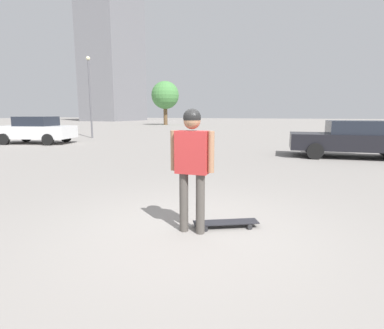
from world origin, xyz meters
TOP-DOWN VIEW (x-y plane):
  - ground_plane at (0.00, 0.00)m, footprint 220.00×220.00m
  - person at (0.00, 0.00)m, footprint 0.25×0.64m
  - skateboard at (0.35, -0.42)m, footprint 0.66×0.98m
  - car_parked_near at (9.22, -3.30)m, footprint 2.25×4.76m
  - car_parked_far at (9.20, 12.97)m, footprint 2.87×4.48m
  - building_block_distant at (60.51, 42.86)m, footprint 14.94×9.72m
  - tree_distant at (38.49, 18.62)m, footprint 4.19×4.19m
  - lamp_post at (13.54, 12.54)m, footprint 0.28×0.28m

SIDE VIEW (x-z plane):
  - ground_plane at x=0.00m, z-range 0.00..0.00m
  - skateboard at x=0.35m, z-range 0.03..0.11m
  - car_parked_near at x=9.22m, z-range 0.02..1.46m
  - car_parked_far at x=9.20m, z-range 0.01..1.55m
  - person at x=0.00m, z-range 0.22..1.98m
  - lamp_post at x=13.54m, z-range 0.49..6.03m
  - tree_distant at x=38.49m, z-range 1.16..7.75m
  - building_block_distant at x=60.51m, z-range 0.00..39.86m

